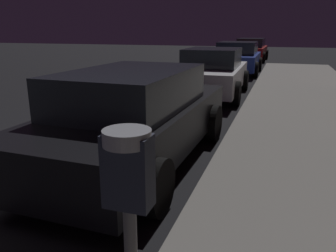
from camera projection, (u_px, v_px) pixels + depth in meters
parking_meter at (130, 214)px, 1.38m from camera, size 0.19×0.19×1.46m
car_black at (136, 117)px, 5.06m from camera, size 2.04×4.52×1.43m
car_white at (212, 73)px, 10.32m from camera, size 2.04×4.11×1.43m
car_blue at (237, 58)px, 15.62m from camera, size 2.13×4.05×1.43m
car_red at (251, 50)px, 21.86m from camera, size 2.05×4.50×1.43m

